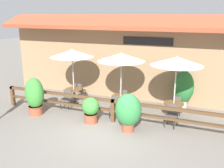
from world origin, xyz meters
name	(u,v)px	position (x,y,z in m)	size (l,w,h in m)	color
ground_plane	(103,133)	(0.00, 0.00, 0.00)	(60.00, 60.00, 0.00)	gray
building_facade	(135,57)	(0.00, 4.10, 2.16)	(14.28, 1.49, 4.23)	#997A56
patio_railing	(113,106)	(0.00, 1.05, 0.70)	(10.40, 0.14, 0.95)	brown
patio_umbrella_near	(72,53)	(-2.56, 2.37, 2.48)	(2.06, 2.06, 2.69)	#B7B2A8
dining_table_near	(74,92)	(-2.56, 2.37, 0.59)	(0.81, 0.81, 0.75)	brown
chair_near_streetside	(67,98)	(-2.56, 1.70, 0.49)	(0.46, 0.46, 0.87)	#514C47
chair_near_wallside	(80,90)	(-2.62, 3.04, 0.49)	(0.43, 0.43, 0.87)	#514C47
patio_umbrella_middle	(121,57)	(-0.08, 2.21, 2.48)	(2.06, 2.06, 2.69)	#B7B2A8
dining_table_middle	(121,99)	(-0.08, 2.21, 0.59)	(0.81, 0.81, 0.75)	brown
chair_middle_streetside	(115,106)	(-0.11, 1.59, 0.49)	(0.47, 0.47, 0.87)	#514C47
chair_middle_wallside	(124,97)	(-0.12, 2.83, 0.49)	(0.45, 0.45, 0.87)	#514C47
patio_umbrella_far	(177,61)	(2.25, 2.13, 2.48)	(2.06, 2.06, 2.69)	#B7B2A8
dining_table_far	(174,106)	(2.25, 2.13, 0.59)	(0.81, 0.81, 0.75)	brown
chair_far_streetside	(172,115)	(2.28, 1.49, 0.49)	(0.49, 0.49, 0.87)	#514C47
chair_far_wallside	(177,104)	(2.29, 2.76, 0.49)	(0.45, 0.45, 0.87)	#514C47
potted_plant_corner_fern	(91,109)	(-0.81, 0.67, 0.56)	(0.70, 0.63, 1.05)	#9E4C33
potted_plant_small_flowering	(128,111)	(0.82, 0.49, 0.79)	(0.98, 0.88, 1.45)	#9E4C33
potted_plant_broad_leaf	(35,96)	(-3.42, 0.55, 0.85)	(0.82, 0.74, 1.65)	#9E4C33
potted_plant_tall_tropical	(183,88)	(2.44, 3.55, 0.99)	(0.94, 0.85, 1.81)	#B7AD99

